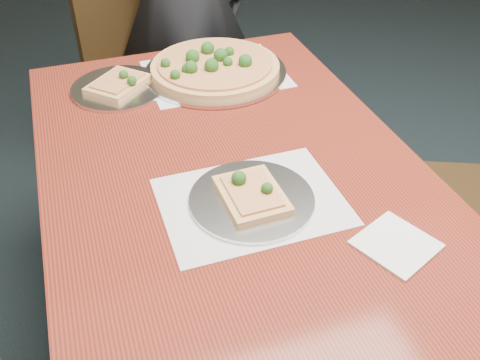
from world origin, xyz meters
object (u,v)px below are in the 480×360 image
object	(u,v)px
slice_plate_near	(252,197)
slice_plate_far	(119,86)
chair_far	(145,72)
pizza_pan	(215,67)
dining_table	(240,209)

from	to	relation	value
slice_plate_near	slice_plate_far	bearing A→B (deg)	108.01
slice_plate_near	chair_far	bearing A→B (deg)	91.92
pizza_pan	slice_plate_far	xyz separation A→B (m)	(-0.30, -0.00, -0.01)
dining_table	slice_plate_near	xyz separation A→B (m)	(-0.00, -0.08, 0.11)
chair_far	pizza_pan	bearing A→B (deg)	-97.97
dining_table	chair_far	distance (m)	1.09
dining_table	chair_far	bearing A→B (deg)	92.11
dining_table	chair_far	world-z (taller)	chair_far
pizza_pan	chair_far	bearing A→B (deg)	104.05
dining_table	slice_plate_near	size ratio (longest dim) A/B	5.36
chair_far	slice_plate_far	distance (m)	0.63
dining_table	pizza_pan	xyz separation A→B (m)	(0.10, 0.53, 0.12)
pizza_pan	slice_plate_far	size ratio (longest dim) A/B	1.58
pizza_pan	slice_plate_near	size ratio (longest dim) A/B	1.58
slice_plate_far	chair_far	bearing A→B (deg)	73.96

